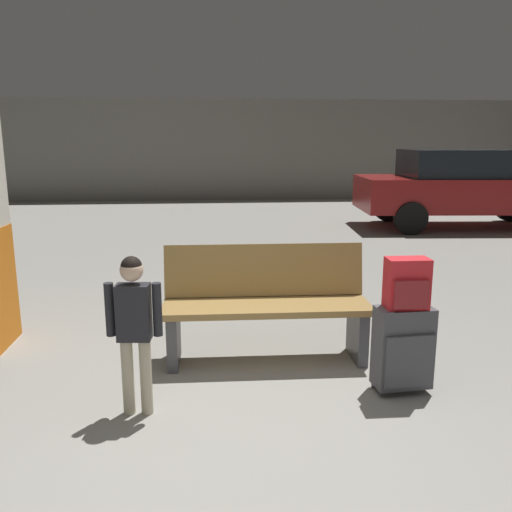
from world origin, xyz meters
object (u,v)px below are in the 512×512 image
at_px(suitcase, 403,348).
at_px(child, 134,319).
at_px(bench, 266,304).
at_px(backpack_bright, 407,284).
at_px(parked_car_side, 464,186).

xyz_separation_m(suitcase, child, (-1.77, -0.14, 0.31)).
bearing_deg(bench, backpack_bright, -38.22).
bearing_deg(bench, parked_car_side, 53.44).
height_order(bench, suitcase, bench).
height_order(bench, backpack_bright, backpack_bright).
distance_m(suitcase, child, 1.80).
distance_m(bench, backpack_bright, 1.15).
relative_size(bench, parked_car_side, 0.38).
bearing_deg(backpack_bright, suitcase, 35.45).
bearing_deg(suitcase, parked_car_side, 61.67).
height_order(bench, parked_car_side, parked_car_side).
relative_size(bench, suitcase, 2.66).
bearing_deg(bench, child, -137.49).
bearing_deg(suitcase, child, -175.32).
xyz_separation_m(backpack_bright, child, (-1.77, -0.14, -0.14)).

